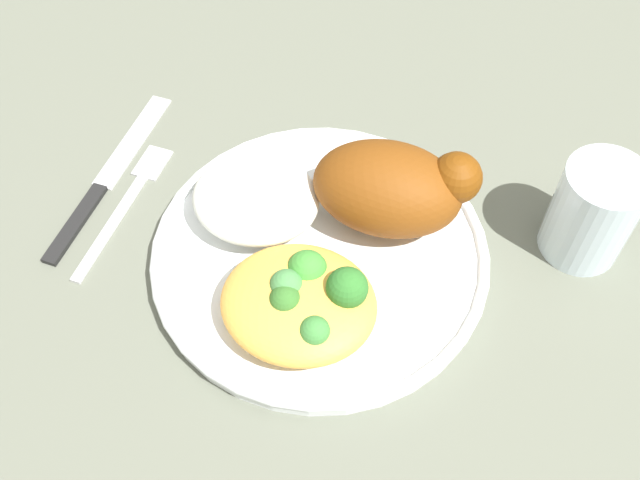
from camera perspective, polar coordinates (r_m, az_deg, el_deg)
ground_plane at (r=0.55m, az=0.00°, el=-1.65°), size 2.00×2.00×0.00m
plate at (r=0.54m, az=0.00°, el=-1.12°), size 0.25×0.25×0.02m
roasted_chicken at (r=0.53m, az=5.79°, el=4.14°), size 0.12×0.08×0.06m
rice_pile at (r=0.54m, az=-5.08°, el=3.26°), size 0.10×0.08×0.04m
mac_cheese_with_broccoli at (r=0.49m, az=-1.53°, el=-4.73°), size 0.11×0.10×0.04m
fork at (r=0.60m, az=-15.00°, el=2.97°), size 0.03×0.14×0.01m
knife at (r=0.62m, az=-16.94°, el=4.05°), size 0.03×0.19×0.01m
water_glass at (r=0.56m, az=20.68°, el=2.06°), size 0.06×0.06×0.08m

